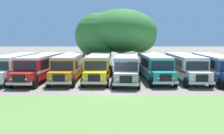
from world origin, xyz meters
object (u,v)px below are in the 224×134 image
at_px(parked_bus_slot_5, 153,65).
at_px(parked_bus_slot_3, 98,65).
at_px(parked_bus_slot_7, 214,66).
at_px(parked_bus_slot_1, 40,66).
at_px(parked_bus_slot_4, 125,66).
at_px(parked_bus_slot_2, 69,65).
at_px(broad_shade_tree, 117,33).
at_px(parked_bus_slot_6, 183,65).
at_px(parked_bus_slot_0, 15,65).

bearing_deg(parked_bus_slot_5, parked_bus_slot_3, -90.43).
bearing_deg(parked_bus_slot_7, parked_bus_slot_1, -87.69).
distance_m(parked_bus_slot_4, parked_bus_slot_5, 3.38).
bearing_deg(parked_bus_slot_2, broad_shade_tree, 147.67).
relative_size(parked_bus_slot_1, parked_bus_slot_3, 1.00).
height_order(parked_bus_slot_3, parked_bus_slot_4, same).
bearing_deg(parked_bus_slot_6, parked_bus_slot_0, -88.92).
distance_m(parked_bus_slot_2, parked_bus_slot_4, 6.55).
bearing_deg(parked_bus_slot_1, parked_bus_slot_7, 92.60).
relative_size(parked_bus_slot_2, parked_bus_slot_7, 0.99).
bearing_deg(parked_bus_slot_4, parked_bus_slot_1, -88.18).
distance_m(parked_bus_slot_5, broad_shade_tree, 10.69).
xyz_separation_m(parked_bus_slot_4, parked_bus_slot_6, (6.82, 0.65, 0.00)).
distance_m(parked_bus_slot_4, parked_bus_slot_6, 6.85).
distance_m(parked_bus_slot_0, broad_shade_tree, 15.83).
bearing_deg(parked_bus_slot_5, parked_bus_slot_6, 85.54).
bearing_deg(parked_bus_slot_3, parked_bus_slot_4, 77.79).
distance_m(parked_bus_slot_3, parked_bus_slot_7, 13.16).
xyz_separation_m(parked_bus_slot_4, broad_shade_tree, (-0.61, 10.00, 3.95)).
bearing_deg(broad_shade_tree, parked_bus_slot_0, -142.60).
xyz_separation_m(parked_bus_slot_1, parked_bus_slot_3, (6.63, 0.46, 0.00)).
relative_size(parked_bus_slot_0, parked_bus_slot_1, 0.99).
distance_m(parked_bus_slot_1, parked_bus_slot_7, 19.77).
xyz_separation_m(parked_bus_slot_1, broad_shade_tree, (9.10, 9.70, 3.95)).
distance_m(parked_bus_slot_2, parked_bus_slot_3, 3.43).
distance_m(parked_bus_slot_1, broad_shade_tree, 13.88).
bearing_deg(parked_bus_slot_6, parked_bus_slot_4, -83.32).
bearing_deg(parked_bus_slot_3, parked_bus_slot_0, -87.83).
relative_size(parked_bus_slot_0, parked_bus_slot_5, 1.00).
bearing_deg(parked_bus_slot_4, parked_bus_slot_5, 108.23).
bearing_deg(parked_bus_slot_6, parked_bus_slot_5, -92.03).
relative_size(parked_bus_slot_5, parked_bus_slot_6, 1.00).
bearing_deg(parked_bus_slot_1, parked_bus_slot_3, 97.46).
distance_m(parked_bus_slot_1, parked_bus_slot_2, 3.23).
bearing_deg(parked_bus_slot_1, parked_bus_slot_4, 91.67).
xyz_separation_m(parked_bus_slot_4, parked_bus_slot_7, (10.06, 0.01, 0.00)).
xyz_separation_m(parked_bus_slot_3, parked_bus_slot_7, (13.14, -0.76, 0.00)).
bearing_deg(parked_bus_slot_0, parked_bus_slot_6, 90.29).
bearing_deg(parked_bus_slot_2, parked_bus_slot_1, -82.07).
height_order(parked_bus_slot_0, parked_bus_slot_6, same).
relative_size(parked_bus_slot_6, broad_shade_tree, 0.88).
height_order(parked_bus_slot_1, parked_bus_slot_2, same).
bearing_deg(parked_bus_slot_0, parked_bus_slot_2, 90.79).
height_order(parked_bus_slot_3, parked_bus_slot_6, same).
bearing_deg(parked_bus_slot_6, broad_shade_tree, -140.35).
height_order(parked_bus_slot_0, parked_bus_slot_4, same).
relative_size(parked_bus_slot_2, parked_bus_slot_3, 1.00).
relative_size(parked_bus_slot_1, parked_bus_slot_2, 1.01).
distance_m(parked_bus_slot_0, parked_bus_slot_1, 3.10).
relative_size(parked_bus_slot_1, parked_bus_slot_4, 1.00).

